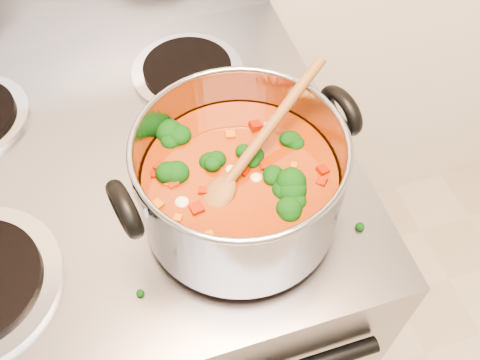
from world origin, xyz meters
name	(u,v)px	position (x,y,z in m)	size (l,w,h in m)	color
electric_range	(140,287)	(0.02, 1.16, 0.47)	(0.77, 0.70, 1.08)	gray
stockpot	(240,183)	(0.20, 1.00, 1.00)	(0.33, 0.27, 0.16)	gray
wooden_spoon	(245,160)	(0.21, 1.01, 1.04)	(0.22, 0.16, 0.10)	brown
cooktop_crumbs	(323,192)	(0.33, 1.01, 0.92)	(0.18, 0.32, 0.01)	black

